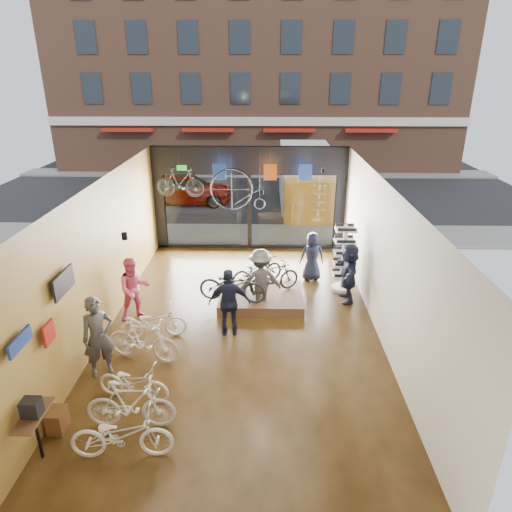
{
  "coord_description": "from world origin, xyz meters",
  "views": [
    {
      "loc": [
        0.6,
        -10.24,
        6.32
      ],
      "look_at": [
        0.34,
        1.4,
        1.52
      ],
      "focal_mm": 32.0,
      "sensor_mm": 36.0,
      "label": 1
    }
  ],
  "objects_px": {
    "display_bike_right": "(257,270)",
    "customer_5": "(349,273)",
    "penny_farthing": "(241,191)",
    "customer_4": "(312,256)",
    "customer_0": "(98,337)",
    "customer_3": "(260,280)",
    "floor_bike_3": "(143,340)",
    "floor_bike_2": "(133,382)",
    "hung_bike": "(180,182)",
    "floor_bike_0": "(122,435)",
    "floor_bike_4": "(154,322)",
    "display_bike_left": "(232,285)",
    "street_car": "(186,188)",
    "display_platform": "(261,298)",
    "customer_1": "(134,289)",
    "box_truck": "(307,181)",
    "customer_2": "(229,302)",
    "display_bike_mid": "(274,277)",
    "floor_bike_1": "(131,404)",
    "sunglasses_rack": "(344,258)"
  },
  "relations": [
    {
      "from": "floor_bike_0",
      "to": "customer_4",
      "type": "xyz_separation_m",
      "value": [
        3.93,
        7.37,
        0.33
      ]
    },
    {
      "from": "display_bike_mid",
      "to": "penny_farthing",
      "type": "relative_size",
      "value": 0.87
    },
    {
      "from": "customer_1",
      "to": "display_bike_mid",
      "type": "bearing_deg",
      "value": -11.97
    },
    {
      "from": "display_bike_right",
      "to": "customer_5",
      "type": "bearing_deg",
      "value": -131.98
    },
    {
      "from": "street_car",
      "to": "floor_bike_4",
      "type": "height_order",
      "value": "street_car"
    },
    {
      "from": "floor_bike_3",
      "to": "hung_bike",
      "type": "bearing_deg",
      "value": 13.87
    },
    {
      "from": "floor_bike_3",
      "to": "floor_bike_2",
      "type": "bearing_deg",
      "value": -160.79
    },
    {
      "from": "floor_bike_2",
      "to": "floor_bike_1",
      "type": "bearing_deg",
      "value": -156.02
    },
    {
      "from": "floor_bike_2",
      "to": "display_bike_left",
      "type": "height_order",
      "value": "display_bike_left"
    },
    {
      "from": "display_platform",
      "to": "display_bike_mid",
      "type": "xyz_separation_m",
      "value": [
        0.39,
        0.11,
        0.62
      ]
    },
    {
      "from": "floor_bike_4",
      "to": "customer_5",
      "type": "height_order",
      "value": "customer_5"
    },
    {
      "from": "floor_bike_4",
      "to": "hung_bike",
      "type": "relative_size",
      "value": 1.03
    },
    {
      "from": "floor_bike_2",
      "to": "customer_5",
      "type": "xyz_separation_m",
      "value": [
        5.07,
        4.44,
        0.48
      ]
    },
    {
      "from": "display_bike_right",
      "to": "customer_1",
      "type": "relative_size",
      "value": 0.98
    },
    {
      "from": "penny_farthing",
      "to": "customer_4",
      "type": "bearing_deg",
      "value": -34.5
    },
    {
      "from": "floor_bike_0",
      "to": "customer_1",
      "type": "height_order",
      "value": "customer_1"
    },
    {
      "from": "customer_0",
      "to": "customer_3",
      "type": "relative_size",
      "value": 1.04
    },
    {
      "from": "customer_1",
      "to": "customer_4",
      "type": "distance_m",
      "value": 5.61
    },
    {
      "from": "customer_4",
      "to": "penny_farthing",
      "type": "height_order",
      "value": "penny_farthing"
    },
    {
      "from": "customer_5",
      "to": "floor_bike_1",
      "type": "bearing_deg",
      "value": -41.68
    },
    {
      "from": "customer_4",
      "to": "sunglasses_rack",
      "type": "bearing_deg",
      "value": 138.36
    },
    {
      "from": "box_truck",
      "to": "floor_bike_0",
      "type": "distance_m",
      "value": 15.85
    },
    {
      "from": "display_bike_left",
      "to": "customer_4",
      "type": "distance_m",
      "value": 3.19
    },
    {
      "from": "floor_bike_3",
      "to": "display_platform",
      "type": "height_order",
      "value": "floor_bike_3"
    },
    {
      "from": "box_truck",
      "to": "display_platform",
      "type": "relative_size",
      "value": 2.99
    },
    {
      "from": "floor_bike_2",
      "to": "display_platform",
      "type": "bearing_deg",
      "value": -19.37
    },
    {
      "from": "sunglasses_rack",
      "to": "display_bike_left",
      "type": "bearing_deg",
      "value": -159.07
    },
    {
      "from": "display_platform",
      "to": "hung_bike",
      "type": "bearing_deg",
      "value": 134.92
    },
    {
      "from": "display_platform",
      "to": "customer_1",
      "type": "height_order",
      "value": "customer_1"
    },
    {
      "from": "customer_3",
      "to": "customer_0",
      "type": "bearing_deg",
      "value": 28.78
    },
    {
      "from": "floor_bike_1",
      "to": "customer_1",
      "type": "height_order",
      "value": "customer_1"
    },
    {
      "from": "display_platform",
      "to": "customer_3",
      "type": "height_order",
      "value": "customer_3"
    },
    {
      "from": "customer_1",
      "to": "customer_5",
      "type": "distance_m",
      "value": 6.0
    },
    {
      "from": "customer_0",
      "to": "floor_bike_3",
      "type": "bearing_deg",
      "value": 1.32
    },
    {
      "from": "floor_bike_1",
      "to": "customer_4",
      "type": "relative_size",
      "value": 1.07
    },
    {
      "from": "floor_bike_1",
      "to": "customer_4",
      "type": "xyz_separation_m",
      "value": [
        3.98,
        6.65,
        0.29
      ]
    },
    {
      "from": "customer_0",
      "to": "customer_4",
      "type": "relative_size",
      "value": 1.19
    },
    {
      "from": "display_bike_left",
      "to": "customer_2",
      "type": "bearing_deg",
      "value": -169.97
    },
    {
      "from": "floor_bike_2",
      "to": "hung_bike",
      "type": "xyz_separation_m",
      "value": [
        -0.11,
        6.9,
        2.52
      ]
    },
    {
      "from": "floor_bike_0",
      "to": "customer_2",
      "type": "height_order",
      "value": "customer_2"
    },
    {
      "from": "customer_5",
      "to": "customer_2",
      "type": "bearing_deg",
      "value": -58.57
    },
    {
      "from": "customer_5",
      "to": "hung_bike",
      "type": "height_order",
      "value": "hung_bike"
    },
    {
      "from": "box_truck",
      "to": "display_bike_mid",
      "type": "relative_size",
      "value": 4.57
    },
    {
      "from": "display_bike_mid",
      "to": "customer_5",
      "type": "height_order",
      "value": "customer_5"
    },
    {
      "from": "floor_bike_0",
      "to": "customer_3",
      "type": "relative_size",
      "value": 0.99
    },
    {
      "from": "street_car",
      "to": "display_bike_right",
      "type": "height_order",
      "value": "street_car"
    },
    {
      "from": "floor_bike_2",
      "to": "floor_bike_4",
      "type": "relative_size",
      "value": 0.95
    },
    {
      "from": "floor_bike_4",
      "to": "street_car",
      "type": "bearing_deg",
      "value": -4.67
    },
    {
      "from": "floor_bike_0",
      "to": "customer_0",
      "type": "xyz_separation_m",
      "value": [
        -1.15,
        2.33,
        0.48
      ]
    },
    {
      "from": "customer_0",
      "to": "penny_farthing",
      "type": "xyz_separation_m",
      "value": [
        2.74,
        6.65,
        1.56
      ]
    }
  ]
}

